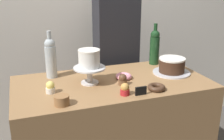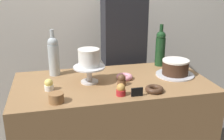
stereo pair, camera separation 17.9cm
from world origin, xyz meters
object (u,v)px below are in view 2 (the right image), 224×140
(chocolate_round_cake, at_px, (175,67))
(cupcake_caramel, at_px, (121,90))
(cupcake_lemon, at_px, (49,85))
(donut_pink, at_px, (124,77))
(cupcake_chocolate, at_px, (122,80))
(barista_figure, at_px, (123,63))
(white_layer_cake, at_px, (89,58))
(wine_bottle_green, at_px, (160,48))
(price_sign_chalkboard, at_px, (137,92))
(wine_bottle_clear, at_px, (54,55))
(cookie_stack, at_px, (56,98))
(donut_chocolate, at_px, (154,89))
(cake_stand_pedestal, at_px, (89,72))

(chocolate_round_cake, distance_m, cupcake_caramel, 0.52)
(cupcake_lemon, xyz_separation_m, donut_pink, (0.50, 0.08, -0.02))
(cupcake_chocolate, height_order, barista_figure, barista_figure)
(white_layer_cake, bearing_deg, chocolate_round_cake, -0.07)
(wine_bottle_green, height_order, barista_figure, barista_figure)
(price_sign_chalkboard, bearing_deg, wine_bottle_green, 55.59)
(white_layer_cake, distance_m, donut_pink, 0.29)
(cupcake_chocolate, xyz_separation_m, price_sign_chalkboard, (0.04, -0.18, -0.01))
(chocolate_round_cake, distance_m, wine_bottle_clear, 0.86)
(cookie_stack, bearing_deg, barista_figure, 53.15)
(cupcake_lemon, bearing_deg, chocolate_round_cake, 4.61)
(cupcake_caramel, xyz_separation_m, donut_pink, (0.09, 0.25, -0.02))
(cookie_stack, bearing_deg, donut_chocolate, 1.67)
(wine_bottle_clear, distance_m, barista_figure, 0.73)
(white_layer_cake, bearing_deg, donut_chocolate, -33.55)
(cupcake_caramel, bearing_deg, cupcake_chocolate, 74.53)
(wine_bottle_green, distance_m, wine_bottle_clear, 0.81)
(wine_bottle_clear, relative_size, cupcake_caramel, 4.38)
(cupcake_chocolate, height_order, donut_chocolate, cupcake_chocolate)
(price_sign_chalkboard, height_order, barista_figure, barista_figure)
(cupcake_lemon, bearing_deg, cookie_stack, -78.58)
(cupcake_chocolate, bearing_deg, price_sign_chalkboard, -76.65)
(donut_chocolate, xyz_separation_m, donut_pink, (-0.12, 0.25, 0.00))
(cake_stand_pedestal, height_order, wine_bottle_clear, wine_bottle_clear)
(price_sign_chalkboard, bearing_deg, white_layer_cake, 130.55)
(white_layer_cake, relative_size, barista_figure, 0.09)
(cake_stand_pedestal, distance_m, cupcake_chocolate, 0.22)
(donut_pink, bearing_deg, donut_chocolate, -64.27)
(cake_stand_pedestal, distance_m, cupcake_caramel, 0.29)
(donut_chocolate, height_order, donut_pink, same)
(chocolate_round_cake, xyz_separation_m, cookie_stack, (-0.84, -0.26, -0.04))
(cupcake_caramel, xyz_separation_m, price_sign_chalkboard, (0.09, -0.03, -0.01))
(white_layer_cake, xyz_separation_m, donut_chocolate, (0.36, -0.24, -0.15))
(wine_bottle_green, bearing_deg, price_sign_chalkboard, -124.41)
(wine_bottle_clear, bearing_deg, wine_bottle_green, 2.71)
(white_layer_cake, bearing_deg, cupcake_caramel, -58.08)
(white_layer_cake, xyz_separation_m, cookie_stack, (-0.23, -0.26, -0.14))
(cake_stand_pedestal, distance_m, barista_figure, 0.69)
(wine_bottle_clear, bearing_deg, white_layer_cake, -42.88)
(donut_chocolate, bearing_deg, cake_stand_pedestal, 146.45)
(wine_bottle_clear, bearing_deg, cupcake_chocolate, -35.75)
(wine_bottle_clear, bearing_deg, price_sign_chalkboard, -46.50)
(cupcake_lemon, distance_m, cupcake_chocolate, 0.46)
(cupcake_chocolate, relative_size, barista_figure, 0.05)
(cake_stand_pedestal, relative_size, wine_bottle_clear, 0.64)
(donut_chocolate, relative_size, cookie_stack, 1.33)
(wine_bottle_green, height_order, cupcake_chocolate, wine_bottle_green)
(wine_bottle_clear, xyz_separation_m, cookie_stack, (-0.01, -0.46, -0.12))
(wine_bottle_clear, xyz_separation_m, barista_figure, (0.60, 0.35, -0.20))
(cupcake_lemon, relative_size, cookie_stack, 0.88)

